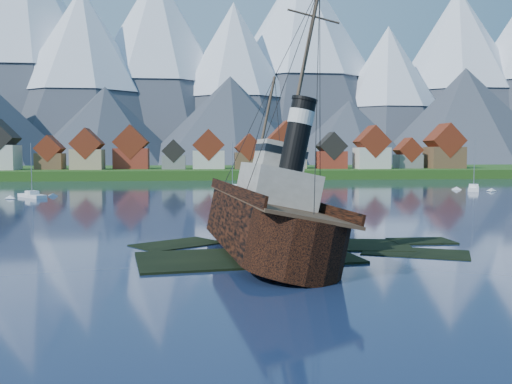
{
  "coord_description": "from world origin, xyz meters",
  "views": [
    {
      "loc": [
        -7.44,
        -48.74,
        8.85
      ],
      "look_at": [
        -1.37,
        6.0,
        5.0
      ],
      "focal_mm": 40.0,
      "sensor_mm": 36.0,
      "label": 1
    }
  ],
  "objects": [
    {
      "name": "ground",
      "position": [
        0.0,
        0.0,
        0.0
      ],
      "size": [
        1400.0,
        1400.0,
        0.0
      ],
      "primitive_type": "plane",
      "color": "#182645",
      "rests_on": "ground"
    },
    {
      "name": "shoal",
      "position": [
        1.78,
        2.15,
        -0.35
      ],
      "size": [
        31.71,
        21.24,
        1.14
      ],
      "color": "black",
      "rests_on": "ground"
    },
    {
      "name": "shore_bank",
      "position": [
        0.0,
        170.0,
        0.0
      ],
      "size": [
        600.0,
        80.0,
        3.2
      ],
      "primitive_type": "cube",
      "color": "#1C4614",
      "rests_on": "ground"
    },
    {
      "name": "seawall",
      "position": [
        0.0,
        132.0,
        0.0
      ],
      "size": [
        600.0,
        2.5,
        2.0
      ],
      "primitive_type": "cube",
      "color": "#3F3D38",
      "rests_on": "ground"
    },
    {
      "name": "town",
      "position": [
        -33.12,
        152.18,
        8.99
      ],
      "size": [
        250.96,
        16.69,
        17.3
      ],
      "color": "maroon",
      "rests_on": "ground"
    },
    {
      "name": "mountains",
      "position": [
        -0.79,
        481.26,
        89.34
      ],
      "size": [
        965.0,
        340.0,
        205.0
      ],
      "color": "#2D333D",
      "rests_on": "ground"
    },
    {
      "name": "tugboat_wreck",
      "position": [
        -1.63,
        2.32,
        3.06
      ],
      "size": [
        7.13,
        30.72,
        24.34
      ],
      "rotation": [
        0.0,
        0.2,
        0.1
      ],
      "color": "black",
      "rests_on": "ground"
    },
    {
      "name": "sailboat_c",
      "position": [
        -38.72,
        66.28,
        0.25
      ],
      "size": [
        7.05,
        8.05,
        11.07
      ],
      "rotation": [
        0.0,
        0.0,
        0.68
      ],
      "color": "white",
      "rests_on": "ground"
    },
    {
      "name": "sailboat_d",
      "position": [
        57.0,
        76.13,
        0.29
      ],
      "size": [
        6.32,
        9.14,
        12.47
      ],
      "rotation": [
        0.0,
        0.0,
        -0.49
      ],
      "color": "white",
      "rests_on": "ground"
    },
    {
      "name": "sailboat_e",
      "position": [
        1.68,
        83.5,
        0.25
      ],
      "size": [
        3.95,
        10.21,
        11.54
      ],
      "rotation": [
        0.0,
        0.0,
        -0.15
      ],
      "color": "white",
      "rests_on": "ground"
    }
  ]
}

